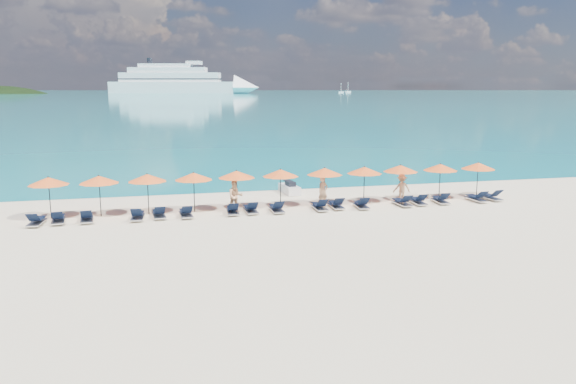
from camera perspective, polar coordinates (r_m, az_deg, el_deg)
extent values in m
plane|color=beige|center=(28.26, 1.42, -3.49)|extent=(1400.00, 1400.00, 0.00)
cube|color=#1FA9B2|center=(686.55, -13.09, 9.83)|extent=(1600.00, 1300.00, 0.01)
ellipsoid|color=black|center=(605.09, -27.25, 5.53)|extent=(162.00, 126.00, 85.50)
cube|color=white|center=(591.76, -11.62, 10.35)|extent=(127.27, 56.40, 11.44)
cone|color=white|center=(578.41, -4.22, 10.53)|extent=(31.08, 31.08, 25.16)
cube|color=white|center=(592.38, -11.88, 11.34)|extent=(102.13, 46.22, 9.15)
cube|color=white|center=(593.08, -12.13, 11.99)|extent=(79.72, 37.83, 5.72)
cube|color=white|center=(593.79, -12.36, 12.42)|extent=(54.58, 27.65, 4.00)
cube|color=black|center=(592.36, -11.87, 11.17)|extent=(103.40, 46.78, 1.03)
cube|color=black|center=(592.42, -11.89, 11.56)|extent=(100.86, 45.65, 1.03)
cylinder|color=black|center=(598.10, -13.88, 12.78)|extent=(5.03, 5.03, 6.29)
cube|color=white|center=(642.86, 6.11, 10.08)|extent=(6.57, 2.19, 1.75)
cylinder|color=white|center=(642.83, 6.12, 10.59)|extent=(0.39, 0.39, 10.95)
cube|color=white|center=(627.28, 5.41, 10.07)|extent=(5.80, 1.93, 1.55)
cylinder|color=white|center=(627.25, 5.42, 10.53)|extent=(0.35, 0.35, 9.67)
cube|color=white|center=(36.80, 0.15, 0.30)|extent=(1.04, 2.33, 0.52)
cube|color=black|center=(36.55, 0.24, 0.83)|extent=(0.55, 0.98, 0.33)
cylinder|color=black|center=(37.24, -0.13, 1.23)|extent=(0.52, 0.10, 0.06)
imported|color=tan|center=(32.64, 3.57, 0.03)|extent=(0.76, 0.63, 1.79)
imported|color=tan|center=(31.34, -5.37, -0.45)|extent=(0.89, 0.54, 1.79)
imported|color=tan|center=(34.82, 11.47, 0.42)|extent=(1.10, 0.54, 1.68)
cylinder|color=black|center=(32.21, -23.05, -0.59)|extent=(0.05, 0.05, 2.20)
cone|color=orange|center=(32.06, -23.17, 1.03)|extent=(2.10, 2.10, 0.42)
sphere|color=black|center=(32.02, -23.20, 1.42)|extent=(0.08, 0.08, 0.08)
cylinder|color=black|center=(31.78, -18.56, -0.43)|extent=(0.05, 0.05, 2.20)
cone|color=orange|center=(31.62, -18.66, 1.21)|extent=(2.10, 2.10, 0.42)
sphere|color=black|center=(31.59, -18.68, 1.60)|extent=(0.08, 0.08, 0.08)
cylinder|color=black|center=(31.64, -14.03, -0.23)|extent=(0.05, 0.05, 2.20)
cone|color=orange|center=(31.49, -14.11, 1.41)|extent=(2.10, 2.10, 0.42)
sphere|color=black|center=(31.45, -14.13, 1.81)|extent=(0.08, 0.08, 0.08)
cylinder|color=black|center=(31.64, -9.52, -0.06)|extent=(0.05, 0.05, 2.20)
cone|color=orange|center=(31.48, -9.57, 1.58)|extent=(2.10, 2.10, 0.42)
sphere|color=black|center=(31.45, -9.58, 1.98)|extent=(0.08, 0.08, 0.08)
cylinder|color=black|center=(32.04, -5.22, 0.18)|extent=(0.05, 0.05, 2.20)
cone|color=orange|center=(31.88, -5.25, 1.80)|extent=(2.10, 2.10, 0.42)
sphere|color=black|center=(31.85, -5.26, 2.19)|extent=(0.08, 0.08, 0.08)
cylinder|color=black|center=(32.43, -0.77, 0.35)|extent=(0.05, 0.05, 2.20)
cone|color=orange|center=(32.27, -0.77, 1.95)|extent=(2.10, 2.10, 0.42)
sphere|color=black|center=(32.24, -0.77, 2.34)|extent=(0.08, 0.08, 0.08)
cylinder|color=black|center=(33.08, 3.73, 0.53)|extent=(0.05, 0.05, 2.20)
cone|color=orange|center=(32.93, 3.75, 2.11)|extent=(2.10, 2.10, 0.42)
sphere|color=black|center=(32.90, 3.75, 2.48)|extent=(0.08, 0.08, 0.08)
cylinder|color=black|center=(33.77, 7.74, 0.66)|extent=(0.05, 0.05, 2.20)
cone|color=orange|center=(33.62, 7.78, 2.21)|extent=(2.10, 2.10, 0.42)
sphere|color=black|center=(33.59, 7.79, 2.58)|extent=(0.08, 0.08, 0.08)
cylinder|color=black|center=(34.87, 11.30, 0.87)|extent=(0.05, 0.05, 2.20)
cone|color=orange|center=(34.73, 11.36, 2.37)|extent=(2.10, 2.10, 0.42)
sphere|color=black|center=(34.70, 11.37, 2.73)|extent=(0.08, 0.08, 0.08)
cylinder|color=black|center=(35.94, 15.15, 0.99)|extent=(0.05, 0.05, 2.20)
cone|color=orange|center=(35.80, 15.22, 2.44)|extent=(2.10, 2.10, 0.42)
sphere|color=black|center=(35.77, 15.24, 2.79)|extent=(0.08, 0.08, 0.08)
cylinder|color=black|center=(37.23, 18.68, 1.13)|extent=(0.05, 0.05, 2.20)
cone|color=orange|center=(37.10, 18.76, 2.53)|extent=(2.10, 2.10, 0.42)
sphere|color=black|center=(37.07, 18.78, 2.86)|extent=(0.08, 0.08, 0.08)
cube|color=silver|center=(31.13, -24.17, -2.85)|extent=(0.78, 1.75, 0.06)
cube|color=black|center=(31.33, -24.07, -2.46)|extent=(0.65, 1.15, 0.04)
cube|color=black|center=(30.53, -24.51, -2.33)|extent=(0.60, 0.59, 0.43)
cube|color=silver|center=(31.15, -22.30, -2.70)|extent=(0.77, 1.75, 0.06)
cube|color=black|center=(31.36, -22.29, -2.31)|extent=(0.65, 1.15, 0.04)
cube|color=black|center=(30.53, -22.41, -2.18)|extent=(0.60, 0.58, 0.43)
cube|color=silver|center=(30.91, -19.76, -2.63)|extent=(0.77, 1.75, 0.06)
cube|color=black|center=(31.12, -19.77, -2.24)|extent=(0.65, 1.14, 0.04)
cube|color=black|center=(30.28, -19.83, -2.10)|extent=(0.60, 0.58, 0.43)
cube|color=silver|center=(30.60, -15.03, -2.49)|extent=(0.74, 1.74, 0.06)
cube|color=black|center=(30.81, -15.00, -2.09)|extent=(0.63, 1.14, 0.04)
cube|color=black|center=(29.98, -15.16, -1.96)|extent=(0.59, 0.57, 0.43)
cube|color=silver|center=(30.77, -12.97, -2.32)|extent=(0.76, 1.75, 0.06)
cube|color=black|center=(30.98, -13.03, -1.93)|extent=(0.64, 1.14, 0.04)
cube|color=black|center=(30.15, -12.90, -1.79)|extent=(0.59, 0.58, 0.43)
cube|color=silver|center=(30.67, -10.32, -2.26)|extent=(0.71, 1.73, 0.06)
cube|color=black|center=(30.88, -10.39, -1.87)|extent=(0.61, 1.13, 0.04)
cube|color=black|center=(30.05, -10.23, -1.73)|extent=(0.58, 0.57, 0.43)
cube|color=silver|center=(30.99, -5.64, -2.00)|extent=(0.74, 1.74, 0.06)
cube|color=black|center=(31.20, -5.67, -1.61)|extent=(0.62, 1.14, 0.04)
cube|color=black|center=(30.37, -5.58, -1.47)|extent=(0.59, 0.57, 0.43)
cube|color=silver|center=(31.18, -3.80, -1.90)|extent=(0.65, 1.71, 0.06)
cube|color=black|center=(31.39, -3.89, -1.51)|extent=(0.57, 1.11, 0.04)
cube|color=black|center=(30.56, -3.62, -1.36)|extent=(0.56, 0.55, 0.43)
cube|color=silver|center=(31.33, -1.17, -1.81)|extent=(0.62, 1.70, 0.06)
cube|color=black|center=(31.53, -1.27, -1.44)|extent=(0.55, 1.10, 0.04)
cube|color=black|center=(30.71, -0.95, -1.28)|extent=(0.55, 0.54, 0.43)
cube|color=silver|center=(31.87, 3.22, -1.61)|extent=(0.65, 1.71, 0.06)
cube|color=black|center=(32.07, 3.11, -1.24)|extent=(0.57, 1.11, 0.04)
cube|color=black|center=(31.27, 3.50, -1.09)|extent=(0.56, 0.55, 0.43)
cube|color=silver|center=(32.38, 4.90, -1.44)|extent=(0.67, 1.72, 0.06)
cube|color=black|center=(32.58, 4.78, -1.07)|extent=(0.59, 1.12, 0.04)
cube|color=black|center=(31.78, 5.20, -0.92)|extent=(0.57, 0.55, 0.43)
cube|color=silver|center=(32.59, 7.44, -1.41)|extent=(0.78, 1.75, 0.06)
cube|color=black|center=(32.79, 7.33, -1.05)|extent=(0.65, 1.15, 0.04)
cube|color=black|center=(31.99, 7.72, -0.90)|extent=(0.60, 0.59, 0.43)
cube|color=silver|center=(33.64, 11.51, -1.16)|extent=(0.69, 1.72, 0.06)
cube|color=black|center=(33.83, 11.33, -0.81)|extent=(0.60, 1.12, 0.04)
cube|color=black|center=(33.09, 11.98, -0.65)|extent=(0.57, 0.56, 0.43)
cube|color=silver|center=(34.23, 13.05, -1.02)|extent=(0.72, 1.73, 0.06)
cube|color=black|center=(34.42, 12.90, -0.68)|extent=(0.62, 1.13, 0.04)
cube|color=black|center=(33.65, 13.44, -0.52)|extent=(0.58, 0.57, 0.43)
cube|color=silver|center=(34.91, 15.20, -0.89)|extent=(0.78, 1.75, 0.06)
cube|color=black|center=(35.10, 15.05, -0.56)|extent=(0.65, 1.15, 0.04)
cube|color=black|center=(34.34, 15.59, -0.40)|extent=(0.60, 0.59, 0.43)
cube|color=silver|center=(36.10, 18.58, -0.70)|extent=(0.70, 1.73, 0.06)
cube|color=black|center=(36.27, 18.37, -0.38)|extent=(0.60, 1.12, 0.04)
cube|color=black|center=(35.58, 19.12, -0.22)|extent=(0.57, 0.56, 0.43)
cube|color=silver|center=(36.85, 19.88, -0.56)|extent=(0.77, 1.75, 0.06)
cube|color=black|center=(37.01, 19.66, -0.25)|extent=(0.65, 1.15, 0.04)
cube|color=black|center=(36.35, 20.46, -0.09)|extent=(0.60, 0.59, 0.43)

